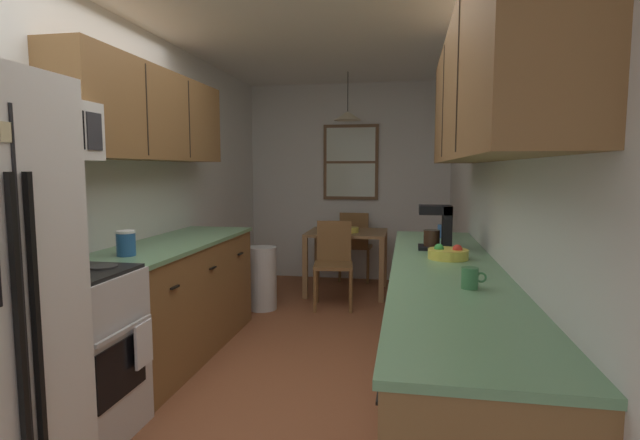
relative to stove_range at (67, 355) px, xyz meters
The scene contains 24 objects.
ground_plane 1.90m from the stove_range, 57.20° to the left, with size 12.00×12.00×0.00m, color brown.
wall_left 1.78m from the stove_range, 102.98° to the left, with size 0.10×9.00×2.55m, color silver.
wall_right 2.92m from the stove_range, 33.35° to the left, with size 0.10×9.00×2.55m, color silver.
wall_back 4.38m from the stove_range, 76.66° to the left, with size 4.40×0.10×2.55m, color silver.
ceiling_slab 2.80m from the stove_range, 57.20° to the left, with size 4.40×9.00×0.08m, color white.
stove_range is the anchor object (origin of this frame).
microwave_over_range 1.19m from the stove_range, behind, with size 0.39×0.62×0.32m.
counter_left 1.25m from the stove_range, 90.25° to the left, with size 0.64×1.89×0.90m.
upper_cabinets_left 1.84m from the stove_range, 96.90° to the left, with size 0.33×1.97×0.66m.
counter_right 2.08m from the stove_range, 16.54° to the left, with size 0.64×3.14×0.90m.
upper_cabinets_right 2.61m from the stove_range, 14.25° to the left, with size 0.33×2.82×0.75m.
dining_table 3.58m from the stove_range, 72.52° to the left, with size 0.91×0.78×0.73m.
dining_chair_near 2.98m from the stove_range, 70.34° to the left, with size 0.45×0.45×0.90m.
dining_chair_far 4.16m from the stove_range, 74.52° to the left, with size 0.43×0.43×0.90m.
pendant_light 3.91m from the stove_range, 72.52° to the left, with size 0.31×0.31×0.54m.
back_window 4.38m from the stove_range, 75.96° to the left, with size 0.71×0.05×0.97m.
trash_bin 2.58m from the stove_range, 83.45° to the left, with size 0.30×0.30×0.65m, color silver.
storage_canister 0.79m from the stove_range, 90.53° to the left, with size 0.12×0.12×0.16m.
dish_towel 0.39m from the stove_range, 23.38° to the left, with size 0.02×0.16×0.24m, color white.
coffee_maker 2.39m from the stove_range, 31.33° to the left, with size 0.22×0.18×0.30m.
mug_by_coffeemaker 2.11m from the stove_range, ahead, with size 0.11×0.08×0.10m.
mug_spare 2.76m from the stove_range, 41.20° to the left, with size 0.11×0.07×0.11m.
fruit_bowl 2.24m from the stove_range, 22.87° to the left, with size 0.25×0.25×0.09m.
table_serving_bowl 3.51m from the stove_range, 71.26° to the left, with size 0.19×0.19×0.06m, color #E0D14C.
Camera 1 is at (0.77, -2.76, 1.45)m, focal length 27.37 mm.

